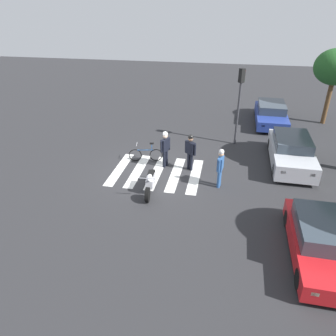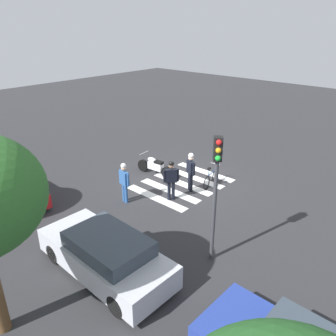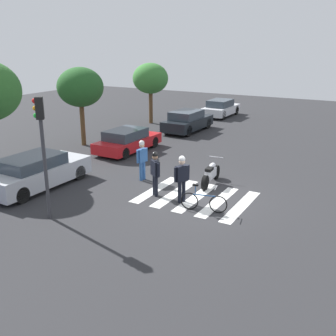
# 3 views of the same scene
# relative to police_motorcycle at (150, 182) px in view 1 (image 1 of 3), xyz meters

# --- Properties ---
(ground_plane) EXTENTS (60.00, 60.00, 0.00)m
(ground_plane) POSITION_rel_police_motorcycle_xyz_m (-1.66, -0.12, -0.45)
(ground_plane) COLOR #2B2B2D
(police_motorcycle) EXTENTS (2.11, 0.62, 1.02)m
(police_motorcycle) POSITION_rel_police_motorcycle_xyz_m (0.00, 0.00, 0.00)
(police_motorcycle) COLOR black
(police_motorcycle) RESTS_ON ground_plane
(leaning_bicycle) EXTENTS (0.51, 1.64, 0.98)m
(leaning_bicycle) POSITION_rel_police_motorcycle_xyz_m (-2.71, -0.89, -0.09)
(leaning_bicycle) COLOR black
(leaning_bicycle) RESTS_ON ground_plane
(officer_on_foot) EXTENTS (0.45, 0.55, 1.77)m
(officer_on_foot) POSITION_rel_police_motorcycle_xyz_m (-2.25, 1.35, 0.57)
(officer_on_foot) COLOR black
(officer_on_foot) RESTS_ON ground_plane
(officer_by_motorcycle) EXTENTS (0.61, 0.40, 1.79)m
(officer_by_motorcycle) POSITION_rel_police_motorcycle_xyz_m (-2.33, 0.16, 0.59)
(officer_by_motorcycle) COLOR black
(officer_by_motorcycle) RESTS_ON ground_plane
(pedestrian_bystander) EXTENTS (0.66, 0.27, 1.75)m
(pedestrian_bystander) POSITION_rel_police_motorcycle_xyz_m (-0.94, 2.78, 0.56)
(pedestrian_bystander) COLOR #2D5999
(pedestrian_bystander) RESTS_ON ground_plane
(crosswalk_stripes) EXTENTS (3.28, 4.05, 0.01)m
(crosswalk_stripes) POSITION_rel_police_motorcycle_xyz_m (-1.66, -0.12, -0.44)
(crosswalk_stripes) COLOR silver
(crosswalk_stripes) RESTS_ON ground_plane
(car_blue_hatchback) EXTENTS (4.69, 1.95, 1.28)m
(car_blue_hatchback) POSITION_rel_police_motorcycle_xyz_m (-9.69, 5.64, 0.18)
(car_blue_hatchback) COLOR black
(car_blue_hatchback) RESTS_ON ground_plane
(car_silver_sedan) EXTENTS (4.56, 1.92, 1.36)m
(car_silver_sedan) POSITION_rel_police_motorcycle_xyz_m (-3.80, 6.05, 0.21)
(car_silver_sedan) COLOR black
(car_silver_sedan) RESTS_ON ground_plane
(car_red_convertible) EXTENTS (4.15, 1.84, 1.22)m
(car_red_convertible) POSITION_rel_police_motorcycle_xyz_m (2.67, 6.06, 0.14)
(car_red_convertible) COLOR black
(car_red_convertible) RESTS_ON ground_plane
(traffic_light_pole) EXTENTS (0.34, 0.35, 4.09)m
(traffic_light_pole) POSITION_rel_police_motorcycle_xyz_m (-5.78, 3.43, 2.31)
(traffic_light_pole) COLOR #38383D
(traffic_light_pole) RESTS_ON ground_plane
(street_tree_near) EXTENTS (2.53, 2.53, 4.64)m
(street_tree_near) POSITION_rel_police_motorcycle_xyz_m (-10.30, 9.04, 3.08)
(street_tree_near) COLOR brown
(street_tree_near) RESTS_ON ground_plane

